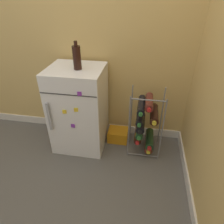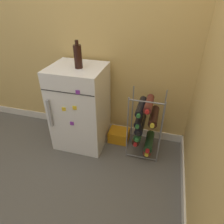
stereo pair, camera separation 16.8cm
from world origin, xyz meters
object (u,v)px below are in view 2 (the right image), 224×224
soda_box (119,135)px  fridge_top_bottle (78,56)px  mini_fridge (80,107)px  wine_rack (145,126)px

soda_box → fridge_top_bottle: fridge_top_bottle is taller
mini_fridge → soda_box: bearing=15.8°
mini_fridge → soda_box: (0.38, 0.11, -0.36)m
mini_fridge → wine_rack: mini_fridge is taller
mini_fridge → wine_rack: (0.66, -0.00, -0.10)m
soda_box → fridge_top_bottle: size_ratio=0.89×
wine_rack → fridge_top_bottle: size_ratio=2.82×
mini_fridge → soda_box: size_ratio=4.01×
soda_box → fridge_top_bottle: 0.96m
soda_box → fridge_top_bottle: bearing=-159.0°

